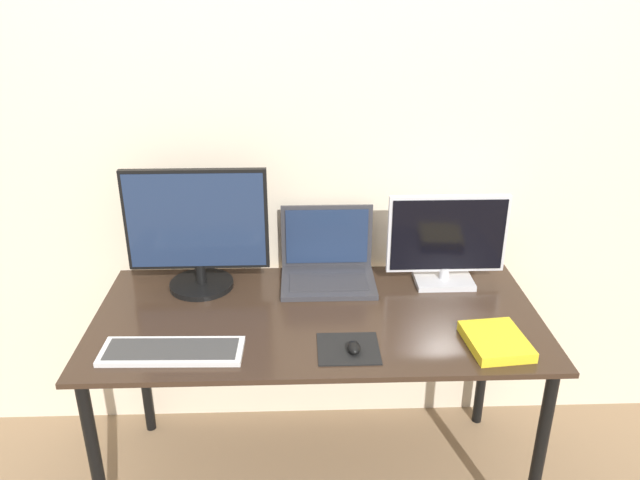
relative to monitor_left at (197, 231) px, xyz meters
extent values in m
cube|color=beige|center=(0.42, 0.21, 0.30)|extent=(7.00, 0.05, 2.50)
cube|color=#332319|center=(0.42, -0.22, -0.23)|extent=(1.51, 0.72, 0.02)
cylinder|color=black|center=(-0.28, -0.53, -0.60)|extent=(0.04, 0.04, 0.71)
cylinder|color=black|center=(1.12, -0.53, -0.60)|extent=(0.04, 0.04, 0.71)
cylinder|color=black|center=(-0.28, 0.09, -0.60)|extent=(0.04, 0.04, 0.71)
cylinder|color=black|center=(1.12, 0.09, -0.60)|extent=(0.04, 0.04, 0.71)
cylinder|color=black|center=(0.00, 0.00, -0.21)|extent=(0.23, 0.23, 0.02)
cylinder|color=black|center=(0.00, 0.00, -0.17)|extent=(0.04, 0.04, 0.07)
cube|color=black|center=(0.00, 0.00, 0.04)|extent=(0.51, 0.02, 0.37)
cube|color=#1E2D4C|center=(0.00, -0.01, 0.04)|extent=(0.48, 0.01, 0.35)
cube|color=silver|center=(0.90, 0.00, -0.21)|extent=(0.21, 0.15, 0.02)
cylinder|color=silver|center=(0.90, 0.00, -0.18)|extent=(0.04, 0.04, 0.04)
cube|color=silver|center=(0.90, 0.00, -0.02)|extent=(0.43, 0.02, 0.29)
cube|color=black|center=(0.90, -0.01, -0.02)|extent=(0.41, 0.01, 0.27)
cube|color=#333338|center=(0.47, 0.00, -0.21)|extent=(0.35, 0.25, 0.02)
cube|color=#2D2D33|center=(0.47, -0.02, -0.20)|extent=(0.28, 0.14, 0.00)
cube|color=#333338|center=(0.47, 0.13, -0.08)|extent=(0.35, 0.01, 0.25)
cube|color=#1E2D4C|center=(0.47, 0.12, -0.08)|extent=(0.31, 0.00, 0.22)
cube|color=silver|center=(-0.03, -0.43, -0.21)|extent=(0.44, 0.16, 0.02)
cube|color=#383838|center=(-0.03, -0.43, -0.20)|extent=(0.40, 0.13, 0.00)
cube|color=black|center=(0.51, -0.43, -0.22)|extent=(0.19, 0.18, 0.00)
ellipsoid|color=black|center=(0.53, -0.45, -0.20)|extent=(0.04, 0.06, 0.03)
cube|color=yellow|center=(0.97, -0.42, -0.21)|extent=(0.20, 0.23, 0.03)
cube|color=white|center=(0.97, -0.42, -0.21)|extent=(0.19, 0.23, 0.03)
camera|label=1|loc=(0.37, -2.05, 0.87)|focal=35.00mm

